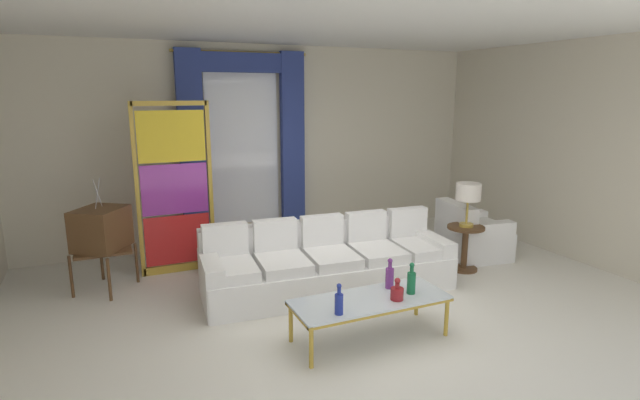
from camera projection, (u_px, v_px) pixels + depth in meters
ground_plane at (354, 312)px, 5.24m from camera, size 16.00×16.00×0.00m
wall_rear at (264, 145)px, 7.65m from camera, size 8.00×0.12×3.00m
wall_right at (566, 150)px, 6.90m from camera, size 0.12×7.00×3.00m
ceiling_slab at (324, 24)px, 5.30m from camera, size 8.00×7.60×0.04m
curtained_window at (244, 130)px, 7.30m from camera, size 2.00×0.17×2.70m
couch_white_long at (326, 264)px, 5.82m from camera, size 2.98×1.15×0.86m
coffee_table at (370, 302)px, 4.61m from camera, size 1.49×0.57×0.41m
bottle_blue_decanter at (397, 292)px, 4.56m from camera, size 0.12×0.12×0.21m
bottle_crystal_tall at (411, 281)px, 4.69m from camera, size 0.08×0.08×0.31m
bottle_amber_squat at (339, 302)px, 4.25m from camera, size 0.08×0.08×0.28m
bottle_ruby_flask at (390, 276)px, 4.82m from camera, size 0.08×0.08×0.31m
vintage_tv at (101, 231)px, 5.69m from camera, size 0.75×0.77×1.35m
armchair_white at (470, 237)px, 6.95m from camera, size 0.92×0.91×0.80m
stained_glass_divider at (175, 192)px, 6.22m from camera, size 0.95×0.05×2.20m
peacock_figurine at (217, 259)px, 6.27m from camera, size 0.44×0.60×0.50m
round_side_table at (465, 244)px, 6.42m from camera, size 0.48×0.48×0.59m
table_lamp_brass at (468, 194)px, 6.28m from camera, size 0.32×0.32×0.57m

